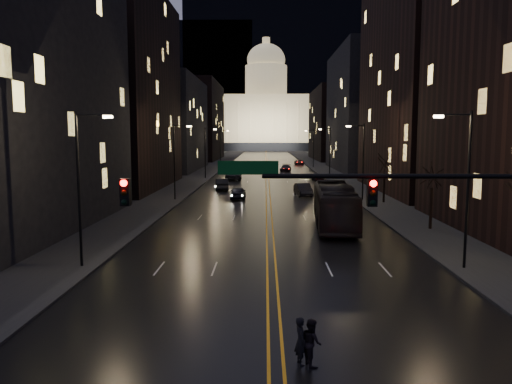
{
  "coord_description": "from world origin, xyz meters",
  "views": [
    {
      "loc": [
        -0.38,
        -18.01,
        7.67
      ],
      "look_at": [
        -0.94,
        12.07,
        4.24
      ],
      "focal_mm": 35.0,
      "sensor_mm": 36.0,
      "label": 1
    }
  ],
  "objects_px": {
    "pedestrian_a": "(301,341)",
    "bus": "(335,206)",
    "receding_car_a": "(303,190)",
    "traffic_signal": "(438,206)",
    "pedestrian_b": "(311,342)",
    "oncoming_car_b": "(222,184)",
    "oncoming_car_a": "(238,193)"
  },
  "relations": [
    {
      "from": "traffic_signal",
      "to": "pedestrian_a",
      "type": "bearing_deg",
      "value": -158.6
    },
    {
      "from": "traffic_signal",
      "to": "oncoming_car_b",
      "type": "height_order",
      "value": "traffic_signal"
    },
    {
      "from": "bus",
      "to": "pedestrian_a",
      "type": "height_order",
      "value": "bus"
    },
    {
      "from": "oncoming_car_a",
      "to": "traffic_signal",
      "type": "bearing_deg",
      "value": 102.61
    },
    {
      "from": "oncoming_car_b",
      "to": "receding_car_a",
      "type": "height_order",
      "value": "oncoming_car_b"
    },
    {
      "from": "bus",
      "to": "pedestrian_a",
      "type": "distance_m",
      "value": 25.95
    },
    {
      "from": "receding_car_a",
      "to": "oncoming_car_a",
      "type": "bearing_deg",
      "value": -165.28
    },
    {
      "from": "traffic_signal",
      "to": "bus",
      "type": "distance_m",
      "value": 23.75
    },
    {
      "from": "traffic_signal",
      "to": "bus",
      "type": "bearing_deg",
      "value": 91.09
    },
    {
      "from": "bus",
      "to": "oncoming_car_b",
      "type": "height_order",
      "value": "bus"
    },
    {
      "from": "receding_car_a",
      "to": "traffic_signal",
      "type": "bearing_deg",
      "value": -94.24
    },
    {
      "from": "pedestrian_a",
      "to": "bus",
      "type": "bearing_deg",
      "value": -24.8
    },
    {
      "from": "oncoming_car_b",
      "to": "pedestrian_a",
      "type": "xyz_separation_m",
      "value": [
        7.34,
        -53.75,
        0.01
      ]
    },
    {
      "from": "receding_car_a",
      "to": "pedestrian_a",
      "type": "bearing_deg",
      "value": -100.54
    },
    {
      "from": "pedestrian_a",
      "to": "pedestrian_b",
      "type": "relative_size",
      "value": 1.03
    },
    {
      "from": "pedestrian_b",
      "to": "traffic_signal",
      "type": "bearing_deg",
      "value": -85.77
    },
    {
      "from": "oncoming_car_b",
      "to": "oncoming_car_a",
      "type": "bearing_deg",
      "value": 98.67
    },
    {
      "from": "oncoming_car_a",
      "to": "pedestrian_b",
      "type": "relative_size",
      "value": 2.83
    },
    {
      "from": "bus",
      "to": "oncoming_car_b",
      "type": "bearing_deg",
      "value": 116.77
    },
    {
      "from": "pedestrian_a",
      "to": "receding_car_a",
      "type": "bearing_deg",
      "value": -18.9
    },
    {
      "from": "traffic_signal",
      "to": "pedestrian_a",
      "type": "xyz_separation_m",
      "value": [
        -5.09,
        -2.0,
        -4.28
      ]
    },
    {
      "from": "oncoming_car_b",
      "to": "receding_car_a",
      "type": "bearing_deg",
      "value": 140.43
    },
    {
      "from": "oncoming_car_b",
      "to": "receding_car_a",
      "type": "distance_m",
      "value": 12.98
    },
    {
      "from": "bus",
      "to": "oncoming_car_a",
      "type": "relative_size",
      "value": 2.86
    },
    {
      "from": "oncoming_car_b",
      "to": "pedestrian_a",
      "type": "height_order",
      "value": "pedestrian_a"
    },
    {
      "from": "bus",
      "to": "pedestrian_b",
      "type": "xyz_separation_m",
      "value": [
        -4.28,
        -25.51,
        -1.0
      ]
    },
    {
      "from": "bus",
      "to": "pedestrian_a",
      "type": "xyz_separation_m",
      "value": [
        -4.65,
        -25.51,
        -0.98
      ]
    },
    {
      "from": "bus",
      "to": "receding_car_a",
      "type": "distance_m",
      "value": 21.36
    },
    {
      "from": "bus",
      "to": "receding_car_a",
      "type": "relative_size",
      "value": 2.62
    },
    {
      "from": "pedestrian_a",
      "to": "pedestrian_b",
      "type": "bearing_deg",
      "value": -104.48
    },
    {
      "from": "receding_car_a",
      "to": "pedestrian_b",
      "type": "distance_m",
      "value": 46.93
    },
    {
      "from": "oncoming_car_a",
      "to": "pedestrian_a",
      "type": "distance_m",
      "value": 43.96
    }
  ]
}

